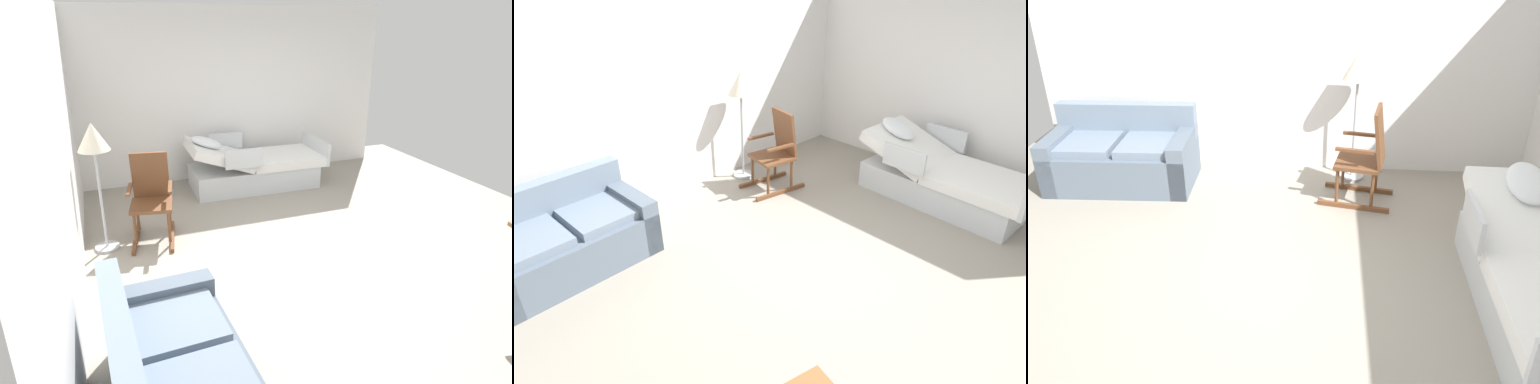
% 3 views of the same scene
% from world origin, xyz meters
% --- Properties ---
extents(ground_plane, '(7.03, 7.03, 0.00)m').
position_xyz_m(ground_plane, '(0.00, 0.00, 0.00)').
color(ground_plane, gray).
extents(back_wall, '(5.82, 0.10, 2.70)m').
position_xyz_m(back_wall, '(0.00, 2.54, 1.35)').
color(back_wall, white).
rests_on(back_wall, ground).
extents(couch, '(1.63, 0.92, 0.85)m').
position_xyz_m(couch, '(-1.82, 1.90, 0.31)').
color(couch, slate).
rests_on(couch, ground).
extents(rocking_chair, '(0.83, 0.61, 1.05)m').
position_xyz_m(rocking_chair, '(0.90, 1.67, 0.50)').
color(rocking_chair, brown).
rests_on(rocking_chair, ground).
extents(floor_lamp, '(0.34, 0.34, 1.48)m').
position_xyz_m(floor_lamp, '(0.79, 2.23, 1.23)').
color(floor_lamp, '#B2B5BA').
rests_on(floor_lamp, ground).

